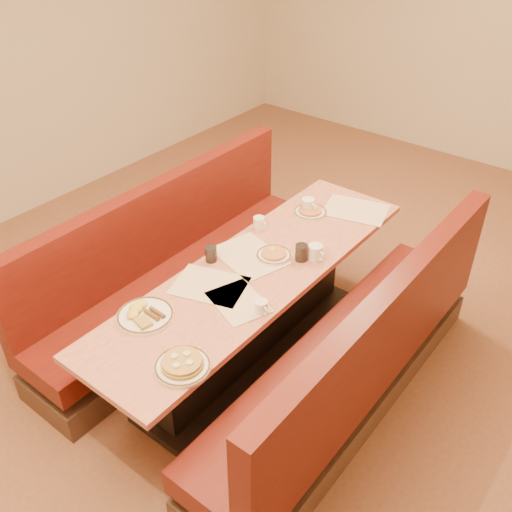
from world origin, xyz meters
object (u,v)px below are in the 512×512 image
Objects in this scene: booth_left at (178,275)px; pancake_plate at (182,365)px; diner_table at (257,314)px; coffee_mug_c at (316,252)px; coffee_mug_a at (261,307)px; coffee_mug_b at (259,223)px; booth_right at (354,366)px; eggs_plate at (144,315)px; soda_tumbler_near at (211,254)px; coffee_mug_d at (308,205)px; soda_tumbler_mid at (301,253)px.

booth_left is 1.38m from pancake_plate.
coffee_mug_c is (0.23, 0.31, 0.43)m from diner_table.
coffee_mug_a is 0.63m from coffee_mug_c.
coffee_mug_b is at bearing 126.24° from diner_table.
booth_right reaches higher than eggs_plate.
pancake_plate is 0.93m from soda_tumbler_near.
soda_tumbler_near is (-0.14, -0.89, -0.00)m from coffee_mug_d.
soda_tumbler_mid reaches higher than eggs_plate.
coffee_mug_a is at bearing -43.88° from coffee_mug_b.
pancake_plate is at bearing -60.91° from coffee_mug_b.
eggs_plate is 1.53m from coffee_mug_d.
diner_table is 1.00× the size of booth_right.
diner_table is 24.23× the size of soda_tumbler_near.
pancake_plate is 0.58m from coffee_mug_a.
coffee_mug_b is at bearing 89.61° from soda_tumbler_near.
eggs_plate is 1.13m from coffee_mug_b.
eggs_plate is 2.41× the size of coffee_mug_c.
coffee_mug_c is at bearing 67.62° from eggs_plate.
coffee_mug_a is 0.59m from soda_tumbler_near.
soda_tumbler_near is at bearing -86.69° from coffee_mug_d.
coffee_mug_c is at bearing -0.51° from coffee_mug_b.
booth_left is at bearing 125.03° from eggs_plate.
eggs_plate is at bearing -80.29° from coffee_mug_d.
booth_right reaches higher than coffee_mug_d.
soda_tumbler_near is (-0.28, -0.11, 0.43)m from diner_table.
coffee_mug_d is (0.07, 1.53, 0.03)m from eggs_plate.
pancake_plate is 2.55× the size of coffee_mug_b.
booth_left is at bearing 165.87° from soda_tumbler_near.
coffee_mug_c is 1.28× the size of soda_tumbler_near.
soda_tumbler_mid is at bearing -123.76° from coffee_mug_c.
coffee_mug_b is 0.51m from coffee_mug_c.
coffee_mug_c reaches higher than diner_table.
booth_left is at bearing 137.01° from pancake_plate.
coffee_mug_d is 0.90m from soda_tumbler_near.
coffee_mug_c reaches higher than pancake_plate.
eggs_plate is at bearing 161.51° from pancake_plate.
diner_table is 0.63m from coffee_mug_b.
coffee_mug_d is at bearing 131.52° from coffee_mug_a.
coffee_mug_b is at bearing 39.64° from booth_left.
coffee_mug_a is (1.01, -0.32, 0.43)m from booth_left.
coffee_mug_d is at bearing 81.16° from soda_tumbler_near.
pancake_plate is (0.96, -0.90, 0.41)m from booth_left.
soda_tumbler_mid is at bearing 93.40° from pancake_plate.
booth_left reaches higher than coffee_mug_b.
booth_right is 1.11m from soda_tumbler_near.
soda_tumbler_near reaches higher than coffee_mug_c.
coffee_mug_c is (0.44, 1.06, 0.03)m from eggs_plate.
coffee_mug_a is (-0.45, -0.32, 0.43)m from booth_right.
booth_right is at bearing 0.00° from diner_table.
pancake_plate is at bearing -65.38° from coffee_mug_d.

